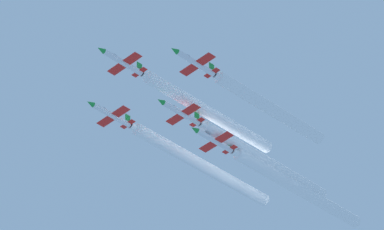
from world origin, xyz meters
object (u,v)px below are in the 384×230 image
Objects in this scene: jet_right_wingman at (110,114)px; jet_slot at (180,112)px; jet_left_wingman at (194,62)px; jet_high_trail at (213,140)px; jet_lead at (122,62)px.

jet_right_wingman is 14.92m from jet_slot.
jet_left_wingman is at bearing 147.55° from jet_slot.
jet_left_wingman is at bearing 125.52° from jet_high_trail.
jet_right_wingman is (12.46, -8.01, -2.33)m from jet_lead.
jet_left_wingman is 14.97m from jet_slot.
jet_left_wingman is 21.94m from jet_high_trail.
jet_right_wingman is (24.53, 0.83, -0.04)m from jet_left_wingman.
jet_slot is 1.00× the size of jet_high_trail.
jet_lead is 27.11m from jet_high_trail.
jet_left_wingman is at bearing -143.80° from jet_lead.
jet_slot is at bearing -32.45° from jet_left_wingman.
jet_lead is 1.00× the size of jet_right_wingman.
jet_lead is 14.99m from jet_right_wingman.
jet_left_wingman is at bearing -178.07° from jet_right_wingman.
jet_lead is 1.00× the size of jet_slot.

